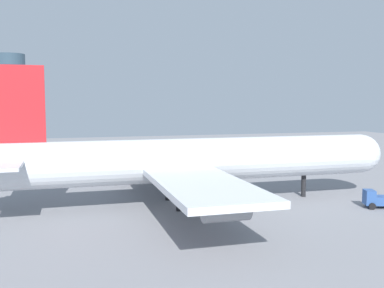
% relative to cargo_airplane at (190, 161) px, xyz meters
% --- Properties ---
extents(ground_plane, '(237.53, 237.53, 0.00)m').
position_rel_cargo_airplane_xyz_m(ground_plane, '(0.26, 0.00, -6.06)').
color(ground_plane, gray).
extents(cargo_airplane, '(59.38, 48.28, 18.54)m').
position_rel_cargo_airplane_xyz_m(cargo_airplane, '(0.00, 0.00, 0.00)').
color(cargo_airplane, silver).
rests_on(cargo_airplane, ground_plane).
extents(fuel_truck, '(4.23, 3.32, 2.41)m').
position_rel_cargo_airplane_xyz_m(fuel_truck, '(23.36, -8.95, -4.91)').
color(fuel_truck, '#2D5193').
rests_on(fuel_truck, ground_plane).
extents(safety_cone_nose, '(0.57, 0.57, 0.81)m').
position_rel_cargo_airplane_xyz_m(safety_cone_nose, '(26.98, -2.97, -5.65)').
color(safety_cone_nose, orange).
rests_on(safety_cone_nose, ground_plane).
extents(control_tower, '(8.98, 8.98, 29.34)m').
position_rel_cargo_airplane_xyz_m(control_tower, '(-32.97, 96.85, 11.76)').
color(control_tower, silver).
rests_on(control_tower, ground_plane).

